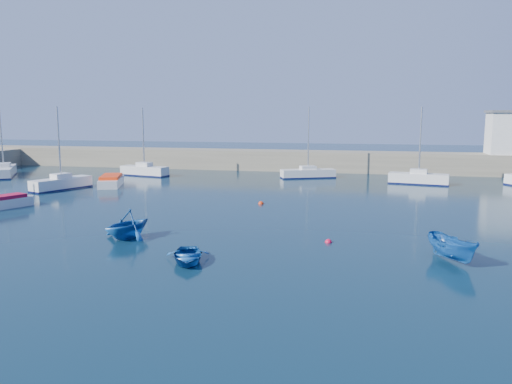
% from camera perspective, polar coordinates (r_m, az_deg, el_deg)
% --- Properties ---
extents(ground, '(220.00, 220.00, 0.00)m').
position_cam_1_polar(ground, '(23.87, -15.07, -9.49)').
color(ground, '#0C2536').
rests_on(ground, ground).
extents(back_wall, '(96.00, 4.50, 2.60)m').
position_cam_1_polar(back_wall, '(67.13, 3.42, 3.63)').
color(back_wall, gray).
rests_on(back_wall, ground).
extents(sailboat_3, '(3.80, 6.33, 8.18)m').
position_cam_1_polar(sailboat_3, '(53.29, -21.36, 0.96)').
color(sailboat_3, silver).
rests_on(sailboat_3, ground).
extents(sailboat_4, '(5.90, 7.48, 9.83)m').
position_cam_1_polar(sailboat_4, '(67.49, -26.85, 2.15)').
color(sailboat_4, silver).
rests_on(sailboat_4, ground).
extents(sailboat_5, '(6.35, 3.03, 8.20)m').
position_cam_1_polar(sailboat_5, '(62.38, -12.63, 2.43)').
color(sailboat_5, silver).
rests_on(sailboat_5, ground).
extents(sailboat_6, '(6.51, 4.17, 8.29)m').
position_cam_1_polar(sailboat_6, '(59.04, 5.95, 2.16)').
color(sailboat_6, silver).
rests_on(sailboat_6, ground).
extents(sailboat_7, '(6.35, 2.80, 8.21)m').
position_cam_1_polar(sailboat_7, '(56.19, 18.08, 1.52)').
color(sailboat_7, silver).
rests_on(sailboat_7, ground).
extents(motorboat_1, '(2.91, 4.42, 1.02)m').
position_cam_1_polar(motorboat_1, '(44.54, -26.81, -1.03)').
color(motorboat_1, silver).
rests_on(motorboat_1, ground).
extents(motorboat_2, '(3.77, 5.88, 1.14)m').
position_cam_1_polar(motorboat_2, '(54.26, -16.22, 1.24)').
color(motorboat_2, silver).
rests_on(motorboat_2, ground).
extents(dinghy_center, '(3.12, 3.67, 0.65)m').
position_cam_1_polar(dinghy_center, '(25.58, -7.85, -7.26)').
color(dinghy_center, '#16519B').
rests_on(dinghy_center, ground).
extents(dinghy_left, '(3.87, 4.15, 1.77)m').
position_cam_1_polar(dinghy_left, '(30.93, -14.49, -3.57)').
color(dinghy_left, '#16519B').
rests_on(dinghy_left, ground).
extents(dinghy_right, '(2.85, 3.65, 1.34)m').
position_cam_1_polar(dinghy_right, '(27.29, 21.55, -6.03)').
color(dinghy_right, '#16519B').
rests_on(dinghy_right, ground).
extents(buoy_1, '(0.42, 0.42, 0.42)m').
position_cam_1_polar(buoy_1, '(29.53, 8.28, -5.73)').
color(buoy_1, '#BB0E30').
rests_on(buoy_1, ground).
extents(buoy_3, '(0.47, 0.47, 0.47)m').
position_cam_1_polar(buoy_3, '(41.61, 0.58, -1.38)').
color(buoy_3, red).
rests_on(buoy_3, ground).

